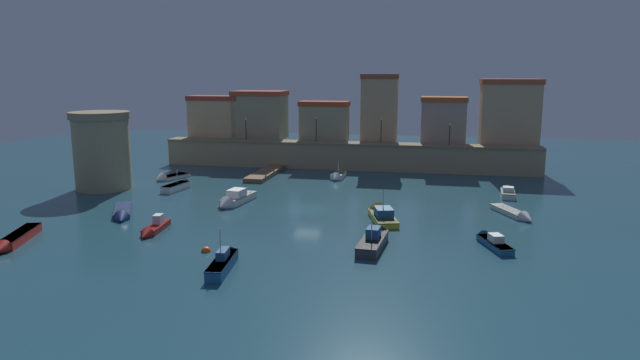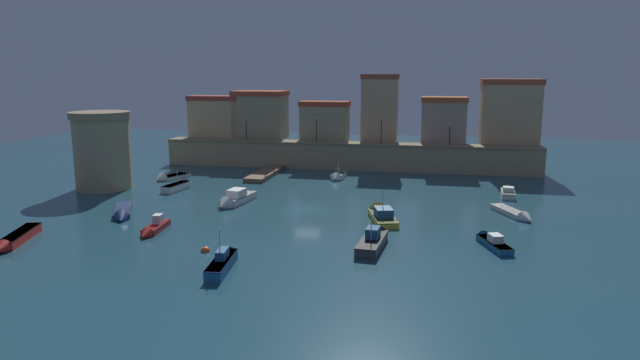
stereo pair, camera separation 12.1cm
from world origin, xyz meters
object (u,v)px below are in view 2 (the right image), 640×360
(moored_boat_0, at_px, (153,228))
(moored_boat_10, at_px, (168,178))
(quay_lamp_1, at_px, (316,125))
(moored_boat_5, at_px, (122,213))
(moored_boat_4, at_px, (374,239))
(moored_boat_3, at_px, (381,214))
(moored_boat_12, at_px, (224,260))
(moored_boat_9, at_px, (490,241))
(fortress_tower, at_px, (102,150))
(moored_boat_2, at_px, (180,185))
(moored_boat_6, at_px, (15,239))
(quay_lamp_2, at_px, (381,126))
(mooring_buoy_0, at_px, (205,251))
(moored_boat_8, at_px, (234,200))
(moored_boat_11, at_px, (508,192))
(quay_lamp_3, at_px, (450,130))
(quay_lamp_0, at_px, (246,125))
(moored_boat_7, at_px, (338,176))
(moored_boat_1, at_px, (516,214))

(moored_boat_0, xyz_separation_m, moored_boat_10, (-9.71, 22.21, -0.07))
(quay_lamp_1, bearing_deg, moored_boat_5, -112.18)
(moored_boat_4, bearing_deg, moored_boat_3, 6.44)
(moored_boat_12, bearing_deg, moored_boat_9, -71.24)
(fortress_tower, height_order, moored_boat_2, fortress_tower)
(moored_boat_6, xyz_separation_m, moored_boat_9, (36.81, 7.28, -0.04))
(quay_lamp_2, distance_m, mooring_buoy_0, 40.37)
(moored_boat_8, relative_size, moored_boat_11, 1.45)
(moored_boat_10, bearing_deg, quay_lamp_3, 130.32)
(moored_boat_12, bearing_deg, fortress_tower, 38.97)
(moored_boat_5, xyz_separation_m, moored_boat_8, (8.70, 6.64, 0.24))
(moored_boat_8, xyz_separation_m, moored_boat_10, (-12.83, 11.03, -0.23))
(moored_boat_11, bearing_deg, moored_boat_0, 127.78)
(quay_lamp_3, relative_size, moored_boat_10, 0.54)
(moored_boat_2, xyz_separation_m, moored_boat_5, (0.15, -12.60, -0.16))
(moored_boat_3, relative_size, moored_boat_5, 1.01)
(quay_lamp_1, bearing_deg, moored_boat_11, -29.40)
(quay_lamp_1, relative_size, moored_boat_11, 0.74)
(moored_boat_3, height_order, moored_boat_5, moored_boat_3)
(moored_boat_5, height_order, moored_boat_8, moored_boat_8)
(quay_lamp_0, relative_size, moored_boat_8, 0.46)
(moored_boat_3, distance_m, moored_boat_10, 31.33)
(moored_boat_2, height_order, moored_boat_11, moored_boat_2)
(moored_boat_4, bearing_deg, moored_boat_11, -26.33)
(moored_boat_7, bearing_deg, quay_lamp_0, -116.76)
(moored_boat_0, distance_m, mooring_buoy_0, 7.56)
(quay_lamp_0, bearing_deg, moored_boat_5, -93.79)
(quay_lamp_1, xyz_separation_m, moored_boat_8, (-3.64, -23.63, -5.56))
(fortress_tower, xyz_separation_m, moored_boat_6, (5.35, -20.85, -4.14))
(moored_boat_6, height_order, moored_boat_12, moored_boat_12)
(quay_lamp_1, relative_size, moored_boat_10, 0.65)
(moored_boat_1, distance_m, moored_boat_8, 27.72)
(moored_boat_2, relative_size, moored_boat_12, 0.86)
(quay_lamp_3, xyz_separation_m, moored_boat_11, (6.14, -13.76, -5.31))
(moored_boat_5, distance_m, moored_boat_10, 18.15)
(moored_boat_10, bearing_deg, quay_lamp_1, 147.81)
(moored_boat_3, height_order, moored_boat_12, moored_boat_12)
(moored_boat_1, relative_size, moored_boat_2, 1.11)
(quay_lamp_0, bearing_deg, quay_lamp_3, 0.00)
(moored_boat_7, bearing_deg, moored_boat_3, 22.76)
(moored_boat_0, distance_m, moored_boat_11, 37.61)
(fortress_tower, xyz_separation_m, moored_boat_2, (8.72, 1.49, -4.11))
(moored_boat_6, height_order, mooring_buoy_0, moored_boat_6)
(fortress_tower, bearing_deg, moored_boat_12, -43.85)
(quay_lamp_3, relative_size, moored_boat_1, 0.47)
(moored_boat_0, height_order, moored_boat_12, moored_boat_12)
(quay_lamp_0, xyz_separation_m, moored_boat_0, (3.58, -34.81, -5.53))
(moored_boat_9, bearing_deg, moored_boat_1, -37.54)
(quay_lamp_1, relative_size, moored_boat_7, 0.77)
(quay_lamp_2, distance_m, moored_boat_10, 29.09)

